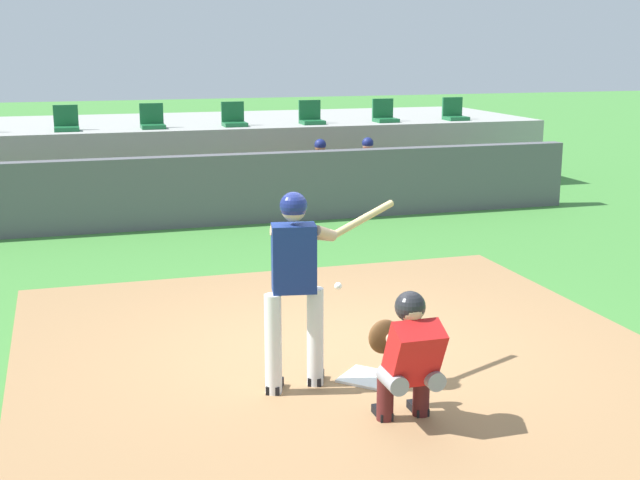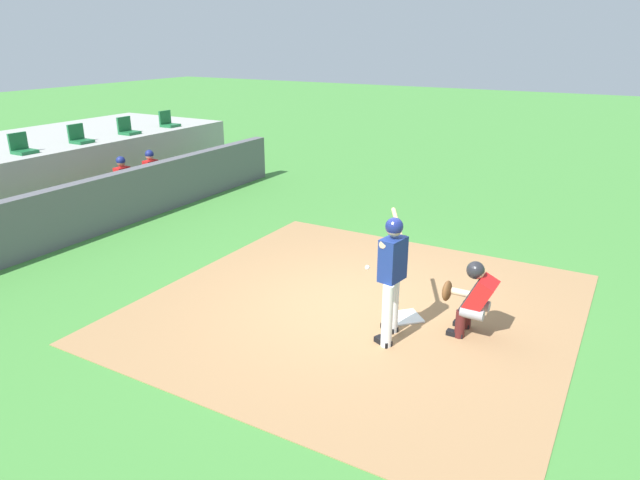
{
  "view_description": "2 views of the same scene",
  "coord_description": "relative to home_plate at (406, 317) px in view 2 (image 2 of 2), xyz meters",
  "views": [
    {
      "loc": [
        -2.58,
        -7.83,
        3.05
      ],
      "look_at": [
        0.0,
        0.7,
        1.0
      ],
      "focal_mm": 48.35,
      "sensor_mm": 36.0,
      "label": 1
    },
    {
      "loc": [
        -7.28,
        -3.47,
        4.04
      ],
      "look_at": [
        0.0,
        0.7,
        1.0
      ],
      "focal_mm": 31.63,
      "sensor_mm": 36.0,
      "label": 2
    }
  ],
  "objects": [
    {
      "name": "ground_plane",
      "position": [
        0.0,
        0.8,
        -0.02
      ],
      "size": [
        80.0,
        80.0,
        0.0
      ],
      "primitive_type": "plane",
      "color": "#428438"
    },
    {
      "name": "dirt_infield",
      "position": [
        0.0,
        0.8,
        -0.02
      ],
      "size": [
        6.4,
        6.4,
        0.01
      ],
      "primitive_type": "cube",
      "color": "#9E754C",
      "rests_on": "ground"
    },
    {
      "name": "home_plate",
      "position": [
        0.0,
        0.0,
        0.0
      ],
      "size": [
        0.62,
        0.62,
        0.02
      ],
      "primitive_type": "cube",
      "rotation": [
        0.0,
        0.0,
        0.79
      ],
      "color": "white",
      "rests_on": "dirt_infield"
    },
    {
      "name": "batter_at_plate",
      "position": [
        -0.67,
        -0.02,
        1.01
      ],
      "size": [
        1.39,
        0.64,
        1.8
      ],
      "color": "silver",
      "rests_on": "ground"
    },
    {
      "name": "catcher_crouched",
      "position": [
        -0.01,
        -0.96,
        0.58
      ],
      "size": [
        0.48,
        1.95,
        1.13
      ],
      "color": "gray",
      "rests_on": "ground"
    },
    {
      "name": "dugout_wall",
      "position": [
        0.0,
        7.3,
        0.58
      ],
      "size": [
        13.0,
        0.3,
        1.2
      ],
      "primitive_type": "cube",
      "color": "#59595E",
      "rests_on": "ground"
    },
    {
      "name": "dugout_bench",
      "position": [
        0.0,
        8.3,
        0.2
      ],
      "size": [
        11.8,
        0.44,
        0.45
      ],
      "primitive_type": "cube",
      "color": "olive",
      "rests_on": "ground"
    },
    {
      "name": "dugout_player_0",
      "position": [
        2.05,
        8.14,
        0.65
      ],
      "size": [
        0.49,
        0.7,
        1.3
      ],
      "color": "#939399",
      "rests_on": "ground"
    },
    {
      "name": "dugout_player_1",
      "position": [
        2.99,
        8.14,
        0.65
      ],
      "size": [
        0.49,
        0.7,
        1.3
      ],
      "color": "#939399",
      "rests_on": "ground"
    },
    {
      "name": "stadium_seat_4",
      "position": [
        0.81,
        10.18,
        1.51
      ],
      "size": [
        0.46,
        0.46,
        0.48
      ],
      "color": "#196033",
      "rests_on": "stands_platform"
    },
    {
      "name": "stadium_seat_5",
      "position": [
        2.44,
        10.18,
        1.51
      ],
      "size": [
        0.46,
        0.46,
        0.48
      ],
      "color": "#196033",
      "rests_on": "stands_platform"
    },
    {
      "name": "stadium_seat_6",
      "position": [
        4.06,
        10.18,
        1.51
      ],
      "size": [
        0.46,
        0.46,
        0.48
      ],
      "color": "#196033",
      "rests_on": "stands_platform"
    },
    {
      "name": "stadium_seat_7",
      "position": [
        5.69,
        10.18,
        1.51
      ],
      "size": [
        0.46,
        0.46,
        0.48
      ],
      "color": "#196033",
      "rests_on": "stands_platform"
    }
  ]
}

